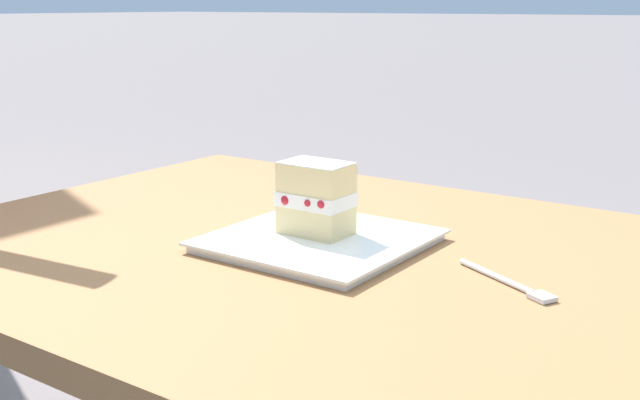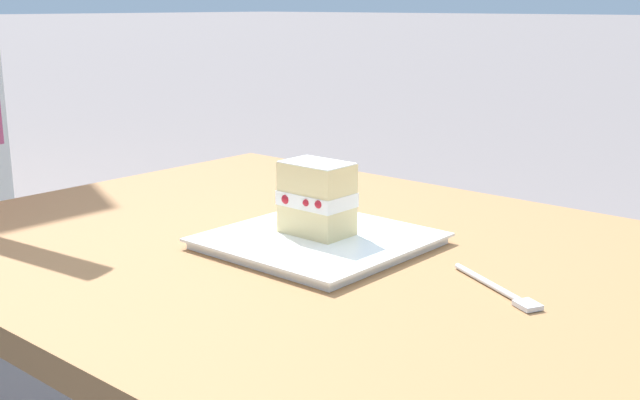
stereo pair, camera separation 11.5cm
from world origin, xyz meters
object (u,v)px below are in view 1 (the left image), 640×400
(patio_table, at_px, (431,330))
(dessert_fork, at_px, (510,283))
(dessert_plate, at_px, (320,241))
(cake_slice, at_px, (316,198))

(patio_table, height_order, dessert_fork, dessert_fork)
(dessert_plate, height_order, dessert_fork, dessert_plate)
(dessert_plate, height_order, cake_slice, cake_slice)
(dessert_plate, distance_m, dessert_fork, 0.30)
(patio_table, relative_size, dessert_plate, 5.60)
(patio_table, bearing_deg, dessert_fork, -178.66)
(cake_slice, xyz_separation_m, dessert_fork, (-0.31, 0.01, -0.07))
(patio_table, relative_size, cake_slice, 14.93)
(cake_slice, height_order, dessert_fork, cake_slice)
(dessert_fork, bearing_deg, cake_slice, -1.09)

